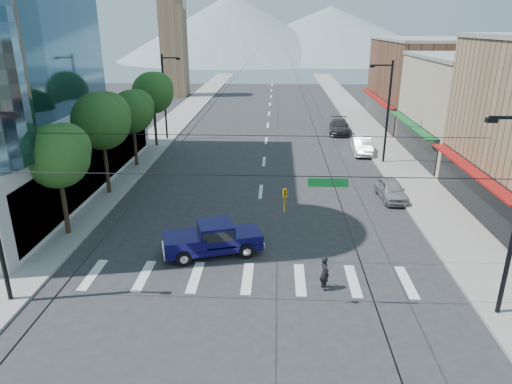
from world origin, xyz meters
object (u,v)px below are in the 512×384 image
parked_car_mid (362,146)px  pickup_truck (212,238)px  parked_car_near (391,190)px  parked_car_far (339,127)px  pedestrian (325,273)px

parked_car_mid → pickup_truck: bearing=-116.4°
parked_car_near → parked_car_far: parked_car_far is taller
pedestrian → parked_car_mid: size_ratio=0.36×
pedestrian → parked_car_mid: (5.91, 24.55, -0.07)m
pickup_truck → parked_car_near: size_ratio=1.37×
pedestrian → parked_car_near: size_ratio=0.42×
pickup_truck → parked_car_near: (11.67, 8.92, -0.24)m
parked_car_mid → parked_car_far: parked_car_mid is taller
parked_car_far → pedestrian: bearing=-92.3°
pickup_truck → parked_car_far: size_ratio=1.06×
parked_car_near → parked_car_far: size_ratio=0.77×
pickup_truck → parked_car_far: 31.82m
pickup_truck → parked_car_mid: pickup_truck is taller
parked_car_near → parked_car_mid: 12.37m
pedestrian → parked_car_far: size_ratio=0.32×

